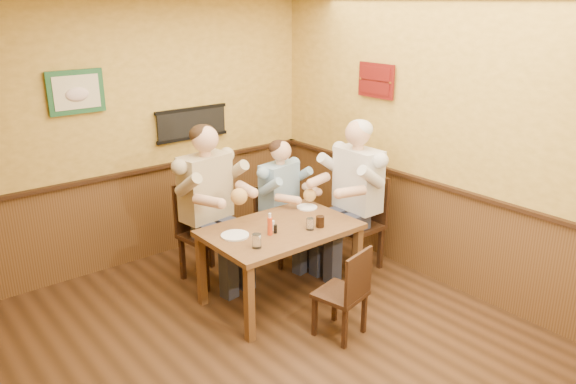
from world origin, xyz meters
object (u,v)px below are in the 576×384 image
Objects in this scene: chair_near_side at (340,292)px; pepper_shaker at (275,229)px; diner_white_elder at (357,204)px; diner_blue_polo at (279,208)px; hot_sauce_bottle at (270,225)px; water_glass_mid at (310,224)px; chair_right_end at (356,223)px; diner_tan_shirt at (206,213)px; cola_tumbler at (320,222)px; chair_back_left at (208,233)px; chair_back_right at (279,224)px; salt_shaker at (272,226)px; dining_table at (281,236)px; water_glass_left at (257,241)px.

chair_near_side is 0.82m from pepper_shaker.
diner_white_elder is at bearing -153.83° from chair_near_side.
diner_blue_polo reaches higher than chair_near_side.
diner_white_elder reaches higher than hot_sauce_bottle.
chair_right_end is at bearing 15.92° from water_glass_mid.
cola_tumbler is at bearing -66.95° from diner_tan_shirt.
chair_near_side is (0.34, -1.59, -0.10)m from chair_back_left.
chair_back_left is 1.19× the size of chair_back_right.
chair_back_right is (0.84, -0.11, -0.08)m from chair_back_left.
diner_blue_polo reaches higher than chair_back_left.
chair_back_right is at bearing 48.17° from salt_shaker.
diner_blue_polo is 12.95× the size of salt_shaker.
salt_shaker is at bearing 144.52° from water_glass_mid.
diner_blue_polo is 11.13× the size of water_glass_mid.
diner_white_elder reaches higher than diner_blue_polo.
dining_table is 0.27m from hot_sauce_bottle.
dining_table is at bearing -137.72° from chair_back_right.
salt_shaker reaches higher than pepper_shaker.
hot_sauce_bottle is (-1.23, -0.11, 0.11)m from diner_white_elder.
chair_back_left is at bearing -118.65° from diner_white_elder.
hot_sauce_bottle is (0.25, 0.15, 0.03)m from water_glass_left.
water_glass_left is at bearing -147.14° from salt_shaker.
dining_table is 1.05m from diner_white_elder.
salt_shaker is 0.07m from pepper_shaker.
diner_tan_shirt reaches higher than dining_table.
chair_back_left reaches higher than hot_sauce_bottle.
diner_tan_shirt is 11.91× the size of water_glass_left.
chair_back_left is 0.83× the size of diner_blue_polo.
chair_back_left reaches higher than pepper_shaker.
diner_tan_shirt reaches higher than chair_near_side.
chair_back_right is 0.59× the size of diner_white_elder.
diner_white_elder is 11.83× the size of water_glass_left.
diner_tan_shirt reaches higher than pepper_shaker.
diner_tan_shirt is at bearing 161.71° from diner_blue_polo.
diner_white_elder reaches higher than chair_near_side.
cola_tumbler is (0.62, -1.02, 0.29)m from chair_back_left.
diner_tan_shirt reaches higher than hot_sauce_bottle.
diner_blue_polo is 0.85m from diner_white_elder.
chair_right_end is 0.70× the size of diner_tan_shirt.
cola_tumbler is at bearing -4.91° from water_glass_mid.
cola_tumbler is at bearing -70.91° from chair_right_end.
chair_back_right is at bearing 69.42° from water_glass_mid.
water_glass_left reaches higher than chair_back_right.
dining_table is at bearing -101.20° from chair_near_side.
cola_tumbler is (-0.22, -0.90, 0.37)m from chair_back_right.
diner_blue_polo is 0.85× the size of diner_white_elder.
chair_back_left is 1.07m from water_glass_left.
pepper_shaker reaches higher than dining_table.
chair_right_end is 0.70× the size of diner_white_elder.
water_glass_mid is 0.35m from salt_shaker.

